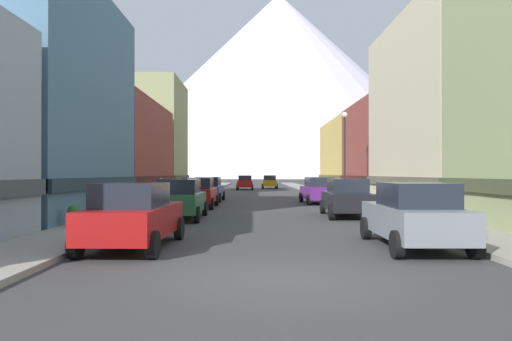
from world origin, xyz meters
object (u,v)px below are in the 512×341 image
(car_left_1, at_px, (180,199))
(parking_meter_near, at_px, (460,207))
(car_right_1, at_px, (347,198))
(car_driving_0, at_px, (270,182))
(car_left_0, at_px, (134,215))
(pedestrian_0, at_px, (161,192))
(car_left_2, at_px, (199,193))
(car_left_3, at_px, (209,189))
(car_right_2, at_px, (319,190))
(potted_plant_0, at_px, (74,215))
(car_driving_1, at_px, (245,182))
(car_right_0, at_px, (414,215))
(streetlamp_right, at_px, (345,143))

(car_left_1, height_order, parking_meter_near, car_left_1)
(car_right_1, height_order, car_driving_0, same)
(car_left_1, bearing_deg, car_right_1, 8.04)
(car_left_0, relative_size, pedestrian_0, 2.79)
(car_left_2, bearing_deg, parking_meter_near, -54.24)
(parking_meter_near, bearing_deg, car_left_2, 125.76)
(car_left_0, relative_size, car_left_1, 1.01)
(car_right_1, relative_size, pedestrian_0, 2.79)
(parking_meter_near, bearing_deg, car_driving_0, 94.93)
(car_left_2, relative_size, parking_meter_near, 3.32)
(car_left_3, relative_size, car_driving_0, 1.01)
(car_left_0, distance_m, parking_meter_near, 9.68)
(car_left_1, bearing_deg, car_right_2, 54.00)
(car_left_1, distance_m, pedestrian_0, 8.49)
(car_right_1, distance_m, potted_plant_0, 11.90)
(car_left_2, relative_size, pedestrian_0, 2.77)
(car_left_1, relative_size, car_right_2, 0.98)
(car_driving_1, bearing_deg, car_left_0, -92.79)
(car_driving_0, xyz_separation_m, potted_plant_0, (-8.60, -45.58, -0.37))
(car_right_0, bearing_deg, car_left_1, 133.45)
(car_right_0, distance_m, streetlamp_right, 17.77)
(car_left_1, distance_m, car_driving_0, 42.02)
(car_left_2, distance_m, streetlamp_right, 10.00)
(car_driving_0, xyz_separation_m, streetlamp_right, (3.75, -32.26, 3.09))
(car_right_2, xyz_separation_m, parking_meter_near, (1.95, -16.90, 0.11))
(car_left_3, distance_m, car_right_0, 22.43)
(car_driving_1, distance_m, streetlamp_right, 28.79)
(car_left_0, height_order, car_driving_0, same)
(parking_meter_near, bearing_deg, car_right_0, -140.85)
(car_left_1, distance_m, potted_plant_0, 5.07)
(car_driving_1, xyz_separation_m, streetlamp_right, (6.95, -27.77, 3.09))
(car_left_1, xyz_separation_m, car_left_3, (-0.00, 13.08, 0.00))
(car_left_3, bearing_deg, car_right_1, -57.68)
(car_right_0, bearing_deg, car_driving_1, 96.81)
(car_left_1, distance_m, car_right_1, 7.67)
(car_right_0, distance_m, car_driving_0, 49.74)
(car_left_0, distance_m, pedestrian_0, 16.32)
(car_right_2, bearing_deg, potted_plant_0, -126.93)
(car_right_0, relative_size, car_driving_1, 1.01)
(pedestrian_0, bearing_deg, parking_meter_near, -50.51)
(potted_plant_0, bearing_deg, parking_meter_near, -11.20)
(car_left_1, xyz_separation_m, car_driving_0, (5.40, 41.67, 0.00))
(car_left_2, bearing_deg, car_left_0, -90.00)
(car_driving_1, height_order, pedestrian_0, car_driving_1)
(car_left_1, relative_size, pedestrian_0, 2.76)
(car_right_2, relative_size, car_driving_1, 1.02)
(streetlamp_right, bearing_deg, pedestrian_0, -173.69)
(car_left_3, distance_m, car_right_1, 14.21)
(car_left_1, xyz_separation_m, car_right_1, (7.60, 1.07, 0.00))
(car_driving_0, distance_m, pedestrian_0, 34.45)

